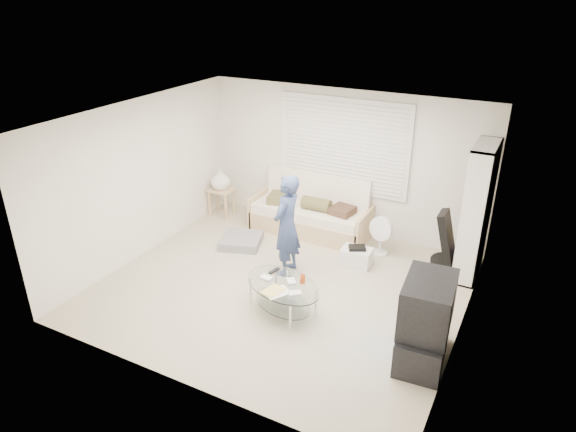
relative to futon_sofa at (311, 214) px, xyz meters
The scene contains 13 objects.
ground 1.95m from the futon_sofa, 77.53° to the right, with size 5.00×5.00×0.00m, color tan.
room_shell 1.95m from the futon_sofa, 73.46° to the right, with size 5.02×4.52×2.51m.
window_blinds 1.32m from the futon_sofa, 38.20° to the left, with size 2.32×0.08×1.62m.
futon_sofa is the anchor object (origin of this frame).
grey_floor_pillow 1.33m from the futon_sofa, 128.58° to the right, with size 0.64×0.64×0.14m, color slate.
side_table 1.84m from the futon_sofa, behind, with size 0.46×0.37×0.91m.
bookshelf 2.83m from the futon_sofa, ahead, with size 0.32×0.86×2.05m.
guitar_case 2.46m from the futon_sofa, ahead, with size 0.40×0.37×1.00m.
floor_fan 1.38m from the futon_sofa, 10.39° to the right, with size 0.42×0.27×0.68m.
storage_bin 1.39m from the futon_sofa, 33.40° to the right, with size 0.47×0.34×0.32m.
tv_unit 3.60m from the futon_sofa, 43.42° to the right, with size 0.61×1.02×1.06m.
coffee_table 2.51m from the futon_sofa, 73.36° to the right, with size 1.35×1.10×0.56m.
standing_person 1.56m from the futon_sofa, 79.13° to the right, with size 0.58×0.38×1.58m, color navy.
Camera 1 is at (3.04, -5.63, 4.09)m, focal length 32.00 mm.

